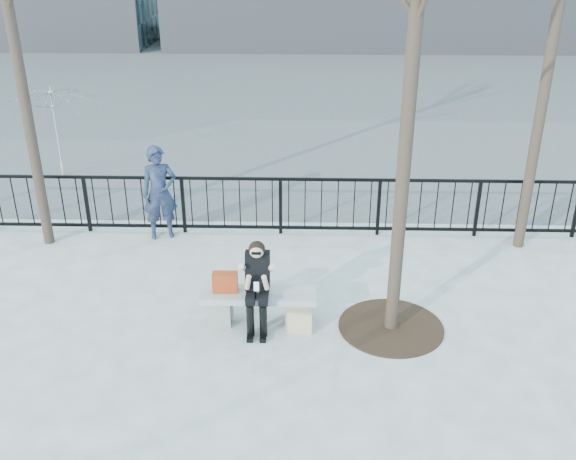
{
  "coord_description": "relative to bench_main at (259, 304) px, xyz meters",
  "views": [
    {
      "loc": [
        0.65,
        -7.85,
        5.17
      ],
      "look_at": [
        0.4,
        0.8,
        1.1
      ],
      "focal_mm": 40.0,
      "sensor_mm": 36.0,
      "label": 1
    }
  ],
  "objects": [
    {
      "name": "shopping_bag",
      "position": [
        0.6,
        -0.24,
        -0.14
      ],
      "size": [
        0.36,
        0.18,
        0.33
      ],
      "primitive_type": "cube",
      "rotation": [
        0.0,
        0.0,
        -0.17
      ],
      "color": "beige",
      "rests_on": "ground"
    },
    {
      "name": "tree_grate",
      "position": [
        1.9,
        -0.1,
        -0.29
      ],
      "size": [
        1.5,
        1.5,
        0.02
      ],
      "primitive_type": "cylinder",
      "color": "black",
      "rests_on": "ground"
    },
    {
      "name": "street_surface",
      "position": [
        0.0,
        15.0,
        -0.3
      ],
      "size": [
        60.0,
        23.0,
        0.01
      ],
      "primitive_type": "cube",
      "color": "#474747",
      "rests_on": "ground"
    },
    {
      "name": "standing_man",
      "position": [
        -1.97,
        2.8,
        0.57
      ],
      "size": [
        0.73,
        0.6,
        1.73
      ],
      "primitive_type": "imported",
      "rotation": [
        0.0,
        0.0,
        0.33
      ],
      "color": "black",
      "rests_on": "ground"
    },
    {
      "name": "bench_main",
      "position": [
        0.0,
        0.0,
        0.0
      ],
      "size": [
        1.65,
        0.46,
        0.49
      ],
      "color": "slate",
      "rests_on": "ground"
    },
    {
      "name": "handbag",
      "position": [
        -0.47,
        0.02,
        0.33
      ],
      "size": [
        0.36,
        0.17,
        0.29
      ],
      "primitive_type": "cube",
      "rotation": [
        0.0,
        0.0,
        0.02
      ],
      "color": "#9F3113",
      "rests_on": "bench_main"
    },
    {
      "name": "vendor_umbrella",
      "position": [
        -4.95,
        5.87,
        0.74
      ],
      "size": [
        2.85,
        2.88,
        2.08
      ],
      "primitive_type": "imported",
      "rotation": [
        0.0,
        0.0,
        -0.3
      ],
      "color": "yellow",
      "rests_on": "ground"
    },
    {
      "name": "ground",
      "position": [
        0.0,
        0.0,
        -0.3
      ],
      "size": [
        120.0,
        120.0,
        0.0
      ],
      "primitive_type": "plane",
      "color": "gray",
      "rests_on": "ground"
    },
    {
      "name": "railing",
      "position": [
        0.0,
        3.0,
        0.25
      ],
      "size": [
        14.0,
        0.06,
        1.1
      ],
      "color": "black",
      "rests_on": "ground"
    },
    {
      "name": "seated_woman",
      "position": [
        0.0,
        -0.16,
        0.37
      ],
      "size": [
        0.5,
        0.64,
        1.34
      ],
      "color": "black",
      "rests_on": "ground"
    }
  ]
}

